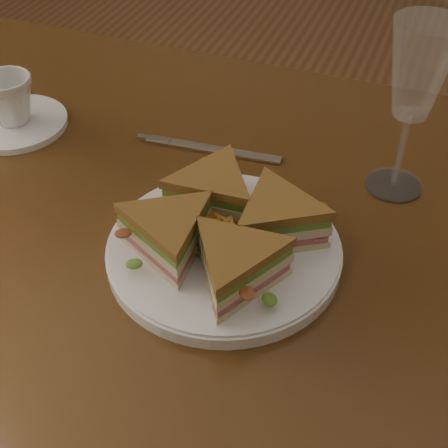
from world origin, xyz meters
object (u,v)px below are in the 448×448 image
Objects in this scene: knife at (203,148)px; coffee_cup at (9,99)px; sandwich_wedges at (224,227)px; spoon at (225,173)px; wine_glass at (418,75)px; table at (203,261)px; saucer at (15,123)px; plate at (224,251)px.

knife is 0.30m from coffee_cup.
knife is (-0.11, 0.19, -0.04)m from sandwich_wedges.
spoon reaches higher than knife.
wine_glass reaches higher than sandwich_wedges.
table is 5.57× the size of knife.
sandwich_wedges is (0.06, -0.07, 0.14)m from table.
table is 7.67× the size of saucer.
saucer is at bearing 159.22° from sandwich_wedges.
sandwich_wedges is 1.57× the size of spoon.
plate is 0.22m from knife.
plate is 0.16m from spoon.
table is at bearing -78.24° from spoon.
knife is 0.32m from wine_glass.
table is 4.38× the size of plate.
sandwich_wedges is 0.42m from coffee_cup.
sandwich_wedges is at bearing 180.00° from plate.
spoon is (-0.05, 0.15, -0.00)m from plate.
knife is at bearing -177.78° from wine_glass.
spoon is 1.14× the size of saucer.
spoon is 0.78× the size of wine_glass.
coffee_cup is (-0.29, -0.04, 0.04)m from knife.
spoon is at bearing 110.09° from sandwich_wedges.
spoon is (-0.05, 0.15, -0.04)m from sandwich_wedges.
wine_glass is (0.16, 0.20, 0.16)m from plate.
wine_glass is at bearing 51.08° from sandwich_wedges.
spoon is at bearing 110.09° from plate.
spoon is 0.28m from wine_glass.
knife is at bearing 118.69° from sandwich_wedges.
sandwich_wedges is at bearing -20.00° from coffee_cup.
saucer is at bearing 167.33° from table.
saucer is 0.04m from coffee_cup.
sandwich_wedges reaches higher than knife.
saucer is at bearing -164.36° from spoon.
plate is 0.42m from saucer.
sandwich_wedges reaches higher than table.
sandwich_wedges reaches higher than spoon.
wine_glass is at bearing 5.51° from saucer.
wine_glass is 2.99× the size of coffee_cup.
plate is 1.27× the size of knife.
coffee_cup is (-0.34, 0.08, 0.14)m from table.
plate is 1.19× the size of wine_glass.
spoon is at bearing -46.55° from knife.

